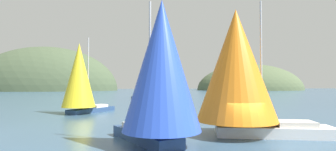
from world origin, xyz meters
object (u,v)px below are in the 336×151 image
object	(u,v)px
sailboat_teal_sail	(153,80)
sailboat_orange_sail	(238,68)
sailboat_pink_spinnaker	(251,81)
sailboat_blue_spinnaker	(161,69)
channel_buoy	(237,102)
sailboat_yellow_sail	(80,77)

from	to	relation	value
sailboat_teal_sail	sailboat_orange_sail	xyz separation A→B (m)	(3.01, -49.55, 0.18)
sailboat_pink_spinnaker	sailboat_orange_sail	bearing A→B (deg)	-116.42
sailboat_blue_spinnaker	sailboat_teal_sail	bearing A→B (deg)	86.79
sailboat_blue_spinnaker	sailboat_teal_sail	distance (m)	52.63
sailboat_pink_spinnaker	sailboat_blue_spinnaker	world-z (taller)	sailboat_pink_spinnaker
channel_buoy	sailboat_orange_sail	bearing A→B (deg)	-111.09
sailboat_blue_spinnaker	sailboat_pink_spinnaker	bearing A→B (deg)	55.37
sailboat_orange_sail	channel_buoy	size ratio (longest dim) A/B	3.88
sailboat_pink_spinnaker	sailboat_blue_spinnaker	size ratio (longest dim) A/B	1.02
sailboat_yellow_sail	sailboat_pink_spinnaker	bearing A→B (deg)	9.79
sailboat_orange_sail	sailboat_yellow_sail	bearing A→B (deg)	132.06
sailboat_blue_spinnaker	sailboat_orange_sail	bearing A→B (deg)	26.72
sailboat_teal_sail	channel_buoy	distance (m)	24.84
sailboat_pink_spinnaker	sailboat_orange_sail	world-z (taller)	sailboat_orange_sail
sailboat_yellow_sail	sailboat_pink_spinnaker	world-z (taller)	sailboat_yellow_sail
sailboat_blue_spinnaker	sailboat_orange_sail	distance (m)	6.67
sailboat_pink_spinnaker	sailboat_orange_sail	size ratio (longest dim) A/B	0.90
sailboat_yellow_sail	channel_buoy	world-z (taller)	sailboat_yellow_sail
sailboat_blue_spinnaker	channel_buoy	xyz separation A→B (m)	(17.48, 32.87, -4.27)
sailboat_teal_sail	sailboat_orange_sail	distance (m)	49.64
sailboat_yellow_sail	sailboat_pink_spinnaker	size ratio (longest dim) A/B	1.06
sailboat_blue_spinnaker	sailboat_teal_sail	world-z (taller)	sailboat_teal_sail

